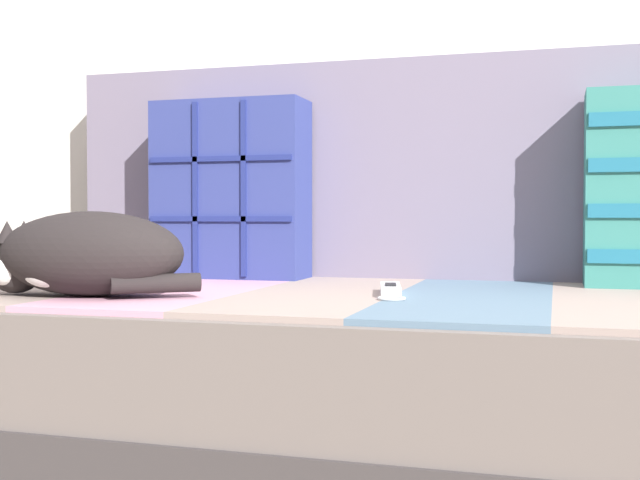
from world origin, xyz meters
name	(u,v)px	position (x,y,z in m)	size (l,w,h in m)	color
couch	(473,393)	(0.00, 0.09, 0.18)	(2.09, 0.92, 0.37)	#3D3838
sofa_backrest	(491,169)	(0.00, 0.48, 0.62)	(2.04, 0.14, 0.51)	slate
throw_pillow_quilted	(231,190)	(-0.59, 0.33, 0.57)	(0.36, 0.14, 0.41)	navy
sleeping_cat	(81,255)	(-0.68, -0.15, 0.44)	(0.41, 0.25, 0.15)	black
game_remote_far	(391,290)	(-0.14, 0.03, 0.38)	(0.08, 0.20, 0.02)	white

